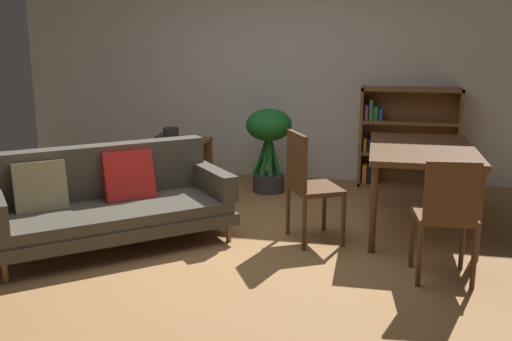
{
  "coord_description": "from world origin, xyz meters",
  "views": [
    {
      "loc": [
        1.09,
        -4.23,
        1.72
      ],
      "look_at": [
        0.09,
        0.53,
        0.57
      ],
      "focal_mm": 39.93,
      "sensor_mm": 36.0,
      "label": 1
    }
  ],
  "objects": [
    {
      "name": "desk_speaker",
      "position": [
        -1.01,
        1.4,
        0.67
      ],
      "size": [
        0.16,
        0.16,
        0.22
      ],
      "color": "#2D2823",
      "rests_on": "media_console"
    },
    {
      "name": "dining_table",
      "position": [
        1.51,
        0.9,
        0.7
      ],
      "size": [
        0.9,
        1.42,
        0.77
      ],
      "color": "#56351E",
      "rests_on": "ground_plane"
    },
    {
      "name": "back_wall_panel",
      "position": [
        0.0,
        2.7,
        1.35
      ],
      "size": [
        6.8,
        0.1,
        2.7
      ],
      "primitive_type": "cube",
      "color": "silver",
      "rests_on": "ground_plane"
    },
    {
      "name": "open_laptop",
      "position": [
        -1.04,
        1.74,
        0.58
      ],
      "size": [
        0.46,
        0.35,
        0.09
      ],
      "color": "#333338",
      "rests_on": "media_console"
    },
    {
      "name": "ground_plane",
      "position": [
        0.0,
        0.0,
        0.0
      ],
      "size": [
        8.16,
        8.16,
        0.0
      ],
      "primitive_type": "plane",
      "color": "#9E7042"
    },
    {
      "name": "potted_floor_plant",
      "position": [
        -0.06,
        1.93,
        0.61
      ],
      "size": [
        0.51,
        0.51,
        0.94
      ],
      "color": "#333338",
      "rests_on": "ground_plane"
    },
    {
      "name": "dining_chair_near",
      "position": [
        1.61,
        -0.23,
        0.52
      ],
      "size": [
        0.44,
        0.42,
        0.9
      ],
      "color": "#56351E",
      "rests_on": "ground_plane"
    },
    {
      "name": "dining_chair_far",
      "position": [
        0.56,
        0.39,
        0.53
      ],
      "size": [
        0.55,
        0.57,
        0.95
      ],
      "color": "#56351E",
      "rests_on": "ground_plane"
    },
    {
      "name": "bookshelf",
      "position": [
        1.43,
        2.52,
        0.56
      ],
      "size": [
        1.12,
        0.32,
        1.15
      ],
      "color": "brown",
      "rests_on": "ground_plane"
    },
    {
      "name": "fabric_couch",
      "position": [
        -1.07,
        0.02,
        0.38
      ],
      "size": [
        2.02,
        1.89,
        0.81
      ],
      "color": "brown",
      "rests_on": "ground_plane"
    },
    {
      "name": "media_console",
      "position": [
        -0.98,
        1.65,
        0.28
      ],
      "size": [
        0.38,
        1.11,
        0.56
      ],
      "color": "brown",
      "rests_on": "ground_plane"
    }
  ]
}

